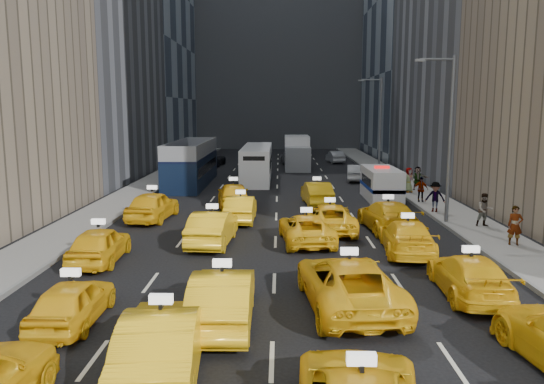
{
  "coord_description": "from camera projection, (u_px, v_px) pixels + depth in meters",
  "views": [
    {
      "loc": [
        0.18,
        -16.47,
        6.26
      ],
      "look_at": [
        -0.2,
        10.51,
        2.0
      ],
      "focal_mm": 35.0,
      "sensor_mm": 36.0,
      "label": 1
    }
  ],
  "objects": [
    {
      "name": "taxi_7",
      "position": [
        469.0,
        276.0,
        17.81
      ],
      "size": [
        2.16,
        4.91,
        1.4
      ],
      "primitive_type": "imported",
      "rotation": [
        0.0,
        0.0,
        3.1
      ],
      "color": "yellow",
      "rests_on": "ground"
    },
    {
      "name": "taxi_8",
      "position": [
        100.0,
        245.0,
        21.7
      ],
      "size": [
        1.88,
        4.42,
        1.49
      ],
      "primitive_type": "imported",
      "rotation": [
        0.0,
        0.0,
        3.17
      ],
      "color": "yellow",
      "rests_on": "ground"
    },
    {
      "name": "misc_car_4",
      "position": [
        335.0,
        157.0,
        61.5
      ],
      "size": [
        1.98,
        4.34,
        1.38
      ],
      "primitive_type": "imported",
      "rotation": [
        0.0,
        0.0,
        3.27
      ],
      "color": "#96979D",
      "rests_on": "ground"
    },
    {
      "name": "taxi_16",
      "position": [
        234.0,
        195.0,
        33.78
      ],
      "size": [
        2.56,
        4.99,
        1.62
      ],
      "primitive_type": "imported",
      "rotation": [
        0.0,
        0.0,
        3.28
      ],
      "color": "yellow",
      "rests_on": "ground"
    },
    {
      "name": "misc_car_3",
      "position": [
        251.0,
        156.0,
        61.98
      ],
      "size": [
        2.43,
        4.92,
        1.61
      ],
      "primitive_type": "imported",
      "rotation": [
        0.0,
        0.0,
        3.26
      ],
      "color": "black",
      "rests_on": "ground"
    },
    {
      "name": "curb_east",
      "position": [
        392.0,
        188.0,
        41.79
      ],
      "size": [
        0.15,
        90.0,
        0.18
      ],
      "primitive_type": "cube",
      "color": "slate",
      "rests_on": "ground"
    },
    {
      "name": "streetlight_far",
      "position": [
        379.0,
        123.0,
        47.95
      ],
      "size": [
        2.15,
        0.22,
        9.0
      ],
      "color": "#595B60",
      "rests_on": "ground"
    },
    {
      "name": "city_bus",
      "position": [
        257.0,
        163.0,
        46.61
      ],
      "size": [
        2.68,
        11.59,
        2.98
      ],
      "rotation": [
        0.0,
        0.0,
        0.02
      ],
      "color": "silver",
      "rests_on": "ground"
    },
    {
      "name": "sidewalk_east",
      "position": [
        410.0,
        188.0,
        41.78
      ],
      "size": [
        3.0,
        90.0,
        0.15
      ],
      "primitive_type": "cube",
      "color": "gray",
      "rests_on": "ground"
    },
    {
      "name": "box_truck",
      "position": [
        297.0,
        153.0,
        55.49
      ],
      "size": [
        3.46,
        7.69,
        3.39
      ],
      "rotation": [
        0.0,
        0.0,
        -0.13
      ],
      "color": "silver",
      "rests_on": "ground"
    },
    {
      "name": "ground",
      "position": [
        274.0,
        303.0,
        17.24
      ],
      "size": [
        160.0,
        160.0,
        0.0
      ],
      "primitive_type": "plane",
      "color": "black",
      "rests_on": "ground"
    },
    {
      "name": "pedestrian_5",
      "position": [
        417.0,
        178.0,
        40.18
      ],
      "size": [
        1.66,
        0.52,
        1.77
      ],
      "primitive_type": "imported",
      "rotation": [
        0.0,
        0.0,
        0.03
      ],
      "color": "gray",
      "rests_on": "sidewalk_east"
    },
    {
      "name": "taxi_10",
      "position": [
        306.0,
        229.0,
        24.88
      ],
      "size": [
        2.72,
        5.09,
        1.36
      ],
      "primitive_type": "imported",
      "rotation": [
        0.0,
        0.0,
        3.24
      ],
      "color": "yellow",
      "rests_on": "ground"
    },
    {
      "name": "misc_car_0",
      "position": [
        356.0,
        173.0,
        46.31
      ],
      "size": [
        1.98,
        4.41,
        1.41
      ],
      "primitive_type": "imported",
      "rotation": [
        0.0,
        0.0,
        3.02
      ],
      "color": "#999CA0",
      "rests_on": "ground"
    },
    {
      "name": "pedestrian_0",
      "position": [
        515.0,
        225.0,
        23.88
      ],
      "size": [
        0.73,
        0.55,
        1.79
      ],
      "primitive_type": "imported",
      "rotation": [
        0.0,
        0.0,
        -0.21
      ],
      "color": "gray",
      "rests_on": "sidewalk_east"
    },
    {
      "name": "pedestrian_1",
      "position": [
        485.0,
        210.0,
        27.64
      ],
      "size": [
        0.86,
        0.49,
        1.74
      ],
      "primitive_type": "imported",
      "rotation": [
        0.0,
        0.0,
        0.03
      ],
      "color": "gray",
      "rests_on": "sidewalk_east"
    },
    {
      "name": "taxi_17",
      "position": [
        317.0,
        193.0,
        34.85
      ],
      "size": [
        2.0,
        4.7,
        1.51
      ],
      "primitive_type": "imported",
      "rotation": [
        0.0,
        0.0,
        3.23
      ],
      "color": "yellow",
      "rests_on": "ground"
    },
    {
      "name": "nypd_van",
      "position": [
        381.0,
        184.0,
        36.61
      ],
      "size": [
        2.87,
        5.74,
        2.36
      ],
      "rotation": [
        0.0,
        0.0,
        0.14
      ],
      "color": "silver",
      "rests_on": "ground"
    },
    {
      "name": "double_decker",
      "position": [
        191.0,
        163.0,
        43.92
      ],
      "size": [
        2.98,
        12.23,
        3.55
      ],
      "rotation": [
        0.0,
        0.0,
        -0.02
      ],
      "color": "black",
      "rests_on": "ground"
    },
    {
      "name": "sidewalk_west",
      "position": [
        145.0,
        187.0,
        42.07
      ],
      "size": [
        3.0,
        90.0,
        0.15
      ],
      "primitive_type": "cube",
      "color": "gray",
      "rests_on": "ground"
    },
    {
      "name": "building_backdrop",
      "position": [
        279.0,
        22.0,
        85.23
      ],
      "size": [
        30.0,
        12.0,
        40.0
      ],
      "primitive_type": "cube",
      "color": "slate",
      "rests_on": "ground"
    },
    {
      "name": "curb_west",
      "position": [
        163.0,
        187.0,
        42.05
      ],
      "size": [
        0.15,
        90.0,
        0.18
      ],
      "primitive_type": "cube",
      "color": "slate",
      "rests_on": "ground"
    },
    {
      "name": "taxi_14",
      "position": [
        330.0,
        218.0,
        27.18
      ],
      "size": [
        2.44,
        5.18,
        1.43
      ],
      "primitive_type": "imported",
      "rotation": [
        0.0,
        0.0,
        3.15
      ],
      "color": "yellow",
      "rests_on": "ground"
    },
    {
      "name": "taxi_11",
      "position": [
        407.0,
        237.0,
        23.07
      ],
      "size": [
        2.48,
        5.2,
        1.46
      ],
      "primitive_type": "imported",
      "rotation": [
        0.0,
        0.0,
        3.05
      ],
      "color": "yellow",
      "rests_on": "ground"
    },
    {
      "name": "taxi_4",
      "position": [
        73.0,
        302.0,
        15.49
      ],
      "size": [
        1.59,
        3.95,
        1.35
      ],
      "primitive_type": "imported",
      "rotation": [
        0.0,
        0.0,
        3.14
      ],
      "color": "yellow",
      "rests_on": "ground"
    },
    {
      "name": "taxi_13",
      "position": [
        241.0,
        209.0,
        29.58
      ],
      "size": [
        1.59,
        4.44,
        1.46
      ],
      "primitive_type": "imported",
      "rotation": [
        0.0,
        0.0,
        3.13
      ],
      "color": "yellow",
      "rests_on": "ground"
    },
    {
      "name": "pedestrian_4",
      "position": [
        409.0,
        180.0,
        38.94
      ],
      "size": [
        1.01,
        0.81,
        1.83
      ],
      "primitive_type": "imported",
      "rotation": [
        0.0,
        0.0,
        0.42
      ],
      "color": "gray",
      "rests_on": "sidewalk_east"
    },
    {
      "name": "misc_car_1",
      "position": [
        212.0,
        159.0,
        58.57
      ],
      "size": [
        2.76,
        5.16,
        1.38
      ],
      "primitive_type": "imported",
      "rotation": [
        0.0,
        0.0,
        3.04
      ],
      "color": "black",
      "rests_on": "ground"
    },
    {
      "name": "pedestrian_3",
      "position": [
        421.0,
        189.0,
        35.02
      ],
      "size": [
        0.99,
        0.49,
        1.65
      ],
      "primitive_type": "imported",
      "rotation": [
        0.0,
        0.0,
        -0.05
      ],
      "color": "gray",
      "rests_on": "sidewalk_east"
    },
    {
      "name": "streetlight_near",
      "position": [
        448.0,
        134.0,
        28.2
      ],
      "size": [
        2.15,
        0.22,
        9.0
      ],
      "color": "#595B60",
      "rests_on": "ground"
    },
    {
      "name": "pedestrian_2",
      "position": [
        435.0,
        197.0,
        31.55
      ],
      "size": [
        1.26,
        0.91,
        1.8
      ],
      "primitive_type": "imported",
      "rotation": [
        0.0,
        0.0,
        -0.42
      ],
      "color": "gray",
      "rests_on": "sidewalk_east"
    },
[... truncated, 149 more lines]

